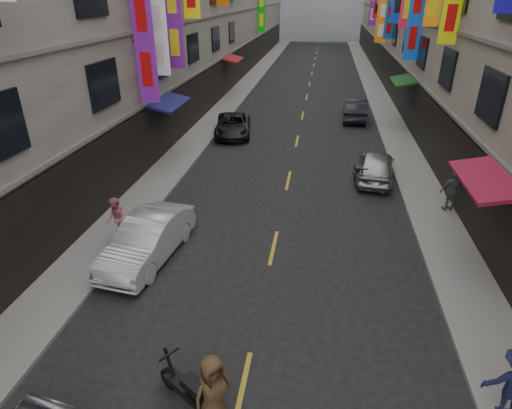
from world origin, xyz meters
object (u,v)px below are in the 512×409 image
(car_left_far, at_px, (233,125))
(scooter_far_right, at_px, (359,177))
(car_left_mid, at_px, (148,239))
(pedestrian_lfar, at_px, (116,219))
(pedestrian_crossing, at_px, (213,393))
(car_right_mid, at_px, (376,166))
(scooter_crossing, at_px, (188,390))
(car_right_far, at_px, (355,109))
(pedestrian_rfar, at_px, (452,191))

(car_left_far, bearing_deg, scooter_far_right, -52.17)
(car_left_mid, height_order, car_left_far, car_left_mid)
(pedestrian_lfar, xyz_separation_m, pedestrian_crossing, (5.03, -6.42, -0.03))
(car_right_mid, bearing_deg, scooter_crossing, 76.51)
(car_left_far, distance_m, car_right_mid, 9.93)
(scooter_crossing, xyz_separation_m, car_right_mid, (5.04, 13.28, 0.24))
(car_right_far, height_order, pedestrian_crossing, pedestrian_crossing)
(scooter_crossing, xyz_separation_m, car_right_far, (4.63, 23.96, 0.27))
(scooter_far_right, bearing_deg, pedestrian_crossing, 68.34)
(scooter_far_right, distance_m, car_left_far, 9.88)
(car_left_mid, bearing_deg, pedestrian_rfar, 31.82)
(scooter_crossing, bearing_deg, pedestrian_crossing, -84.35)
(pedestrian_lfar, distance_m, pedestrian_rfar, 12.72)
(pedestrian_crossing, bearing_deg, car_left_far, 55.03)
(car_left_mid, xyz_separation_m, car_right_mid, (8.00, 8.00, -0.04))
(car_right_far, distance_m, pedestrian_lfar, 20.04)
(scooter_far_right, xyz_separation_m, pedestrian_rfar, (3.41, -2.18, 0.53))
(scooter_crossing, height_order, pedestrian_rfar, pedestrian_rfar)
(scooter_crossing, height_order, car_right_far, car_right_far)
(car_right_far, bearing_deg, car_left_far, 34.29)
(scooter_crossing, xyz_separation_m, car_left_mid, (-2.96, 5.28, 0.28))
(scooter_crossing, relative_size, car_left_mid, 0.36)
(scooter_far_right, height_order, pedestrian_rfar, pedestrian_rfar)
(pedestrian_lfar, bearing_deg, pedestrian_crossing, 0.91)
(pedestrian_crossing, bearing_deg, scooter_far_right, 28.83)
(car_right_far, relative_size, pedestrian_rfar, 2.55)
(scooter_crossing, relative_size, scooter_far_right, 0.87)
(car_left_far, bearing_deg, car_right_far, 23.41)
(scooter_far_right, height_order, car_left_mid, car_left_mid)
(car_left_far, xyz_separation_m, pedestrian_crossing, (3.60, -19.51, 0.26))
(car_left_mid, xyz_separation_m, car_right_far, (7.59, 18.68, -0.00))
(pedestrian_rfar, bearing_deg, car_left_far, -55.91)
(car_right_mid, distance_m, car_right_far, 10.69)
(scooter_far_right, relative_size, car_left_far, 0.40)
(car_left_far, height_order, car_right_far, car_right_far)
(scooter_far_right, bearing_deg, pedestrian_lfar, 30.35)
(car_right_far, bearing_deg, car_right_mid, 94.17)
(car_right_mid, bearing_deg, pedestrian_lfar, 44.69)
(scooter_far_right, xyz_separation_m, pedestrian_crossing, (-3.59, -12.74, 0.44))
(pedestrian_crossing, bearing_deg, scooter_crossing, 106.35)
(car_left_mid, bearing_deg, scooter_far_right, 51.58)
(car_left_far, bearing_deg, car_left_mid, -98.91)
(car_left_mid, bearing_deg, pedestrian_crossing, -50.52)
(car_left_mid, relative_size, car_right_mid, 1.09)
(car_left_mid, xyz_separation_m, car_left_far, (0.00, 13.88, -0.09))
(pedestrian_rfar, bearing_deg, scooter_far_right, -48.37)
(scooter_far_right, height_order, car_left_far, car_left_far)
(scooter_far_right, height_order, pedestrian_lfar, pedestrian_lfar)
(car_right_mid, bearing_deg, car_right_far, -80.49)
(car_left_mid, relative_size, pedestrian_crossing, 2.47)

